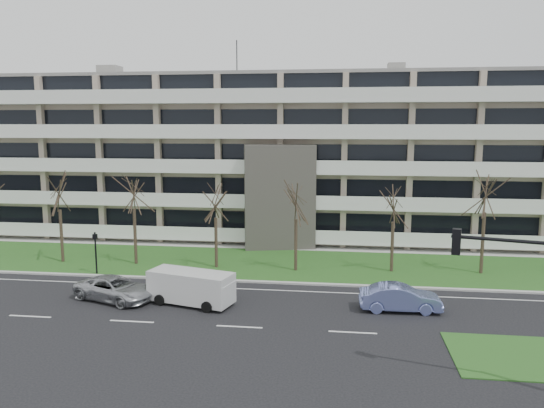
# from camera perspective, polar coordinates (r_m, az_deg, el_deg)

# --- Properties ---
(ground) EXTENTS (160.00, 160.00, 0.00)m
(ground) POSITION_cam_1_polar(r_m,az_deg,el_deg) (29.11, -3.54, -13.05)
(ground) COLOR black
(ground) RESTS_ON ground
(grass_verge) EXTENTS (90.00, 10.00, 0.06)m
(grass_verge) POSITION_cam_1_polar(r_m,az_deg,el_deg) (41.30, -0.10, -6.41)
(grass_verge) COLOR #26531B
(grass_verge) RESTS_ON ground
(curb) EXTENTS (90.00, 0.35, 0.12)m
(curb) POSITION_cam_1_polar(r_m,az_deg,el_deg) (36.53, -1.13, -8.38)
(curb) COLOR #B2B2AD
(curb) RESTS_ON ground
(sidewalk) EXTENTS (90.00, 2.00, 0.08)m
(sidewalk) POSITION_cam_1_polar(r_m,az_deg,el_deg) (46.59, 0.79, -4.66)
(sidewalk) COLOR #B2B2AD
(sidewalk) RESTS_ON ground
(grass_median) EXTENTS (7.00, 5.00, 0.06)m
(grass_median) POSITION_cam_1_polar(r_m,az_deg,el_deg) (28.18, 25.82, -14.61)
(grass_median) COLOR #26531B
(grass_median) RESTS_ON ground
(lane_edge_line) EXTENTS (90.00, 0.12, 0.01)m
(lane_edge_line) POSITION_cam_1_polar(r_m,az_deg,el_deg) (35.14, -1.50, -9.17)
(lane_edge_line) COLOR white
(lane_edge_line) RESTS_ON ground
(apartment_building) EXTENTS (60.50, 15.10, 18.75)m
(apartment_building) POSITION_cam_1_polar(r_m,az_deg,el_deg) (52.22, 1.67, 5.18)
(apartment_building) COLOR #B7A48E
(apartment_building) RESTS_ON ground
(silver_pickup) EXTENTS (5.67, 4.00, 1.44)m
(silver_pickup) POSITION_cam_1_polar(r_m,az_deg,el_deg) (34.32, -16.54, -8.73)
(silver_pickup) COLOR #B0B2B7
(silver_pickup) RESTS_ON ground
(blue_sedan) EXTENTS (4.72, 1.78, 1.54)m
(blue_sedan) POSITION_cam_1_polar(r_m,az_deg,el_deg) (32.01, 13.62, -9.78)
(blue_sedan) COLOR #7F8DDC
(blue_sedan) RESTS_ON ground
(white_van) EXTENTS (5.44, 3.17, 1.99)m
(white_van) POSITION_cam_1_polar(r_m,az_deg,el_deg) (32.45, -8.61, -8.59)
(white_van) COLOR silver
(white_van) RESTS_ON ground
(pedestrian_signal) EXTENTS (0.31, 0.25, 3.10)m
(pedestrian_signal) POSITION_cam_1_polar(r_m,az_deg,el_deg) (40.08, -18.45, -4.47)
(pedestrian_signal) COLOR black
(pedestrian_signal) RESTS_ON ground
(tree_1) EXTENTS (3.72, 3.72, 7.44)m
(tree_1) POSITION_cam_1_polar(r_m,az_deg,el_deg) (43.88, -21.97, 1.50)
(tree_1) COLOR #382B21
(tree_1) RESTS_ON ground
(tree_2) EXTENTS (3.87, 3.87, 7.73)m
(tree_2) POSITION_cam_1_polar(r_m,az_deg,el_deg) (41.41, -14.70, 1.78)
(tree_2) COLOR #382B21
(tree_2) RESTS_ON ground
(tree_3) EXTENTS (3.41, 3.41, 6.82)m
(tree_3) POSITION_cam_1_polar(r_m,az_deg,el_deg) (39.38, -6.11, 0.63)
(tree_3) COLOR #382B21
(tree_3) RESTS_ON ground
(tree_4) EXTENTS (3.46, 3.46, 6.92)m
(tree_4) POSITION_cam_1_polar(r_m,az_deg,el_deg) (38.33, 2.61, 0.56)
(tree_4) COLOR #382B21
(tree_4) RESTS_ON ground
(tree_5) EXTENTS (3.32, 3.32, 6.64)m
(tree_5) POSITION_cam_1_polar(r_m,az_deg,el_deg) (39.05, 12.96, 0.18)
(tree_5) COLOR #382B21
(tree_5) RESTS_ON ground
(tree_6) EXTENTS (4.02, 4.02, 8.04)m
(tree_6) POSITION_cam_1_polar(r_m,az_deg,el_deg) (40.34, 22.02, 1.61)
(tree_6) COLOR #382B21
(tree_6) RESTS_ON ground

